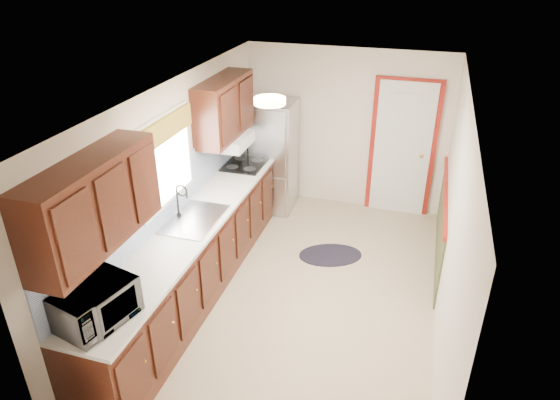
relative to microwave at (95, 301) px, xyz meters
The scene contains 8 objects.
room_shell 2.29m from the microwave, 58.39° to the left, with size 3.20×5.20×2.52m.
kitchen_run 1.69m from the microwave, 91.22° to the left, with size 0.63×4.00×2.20m.
back_wall_trim 4.71m from the microwave, 62.21° to the left, with size 1.12×2.30×2.08m.
ceiling_fixture 2.31m from the microwave, 62.78° to the left, with size 0.30×0.30×0.06m, color #FFD88C.
microwave is the anchor object (origin of this frame).
refrigerator 4.02m from the microwave, 87.43° to the left, with size 0.72×0.72×1.68m.
rug 3.38m from the microwave, 64.92° to the left, with size 0.83×0.54×0.01m, color black.
cooktop 3.36m from the microwave, 89.83° to the left, with size 0.52×0.63×0.02m, color black.
Camera 1 is at (1.11, -4.53, 3.67)m, focal length 32.00 mm.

